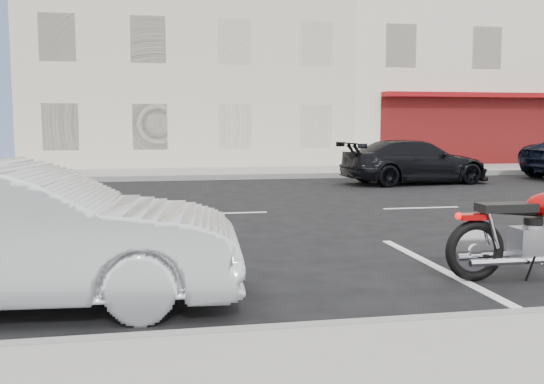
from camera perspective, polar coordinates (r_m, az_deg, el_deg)
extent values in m
plane|color=black|center=(12.00, 5.13, -1.76)|extent=(120.00, 120.00, 0.00)
cube|color=gray|center=(20.27, -15.61, 1.58)|extent=(80.00, 3.40, 0.15)
cube|color=gray|center=(18.58, -16.06, 1.17)|extent=(80.00, 0.12, 0.16)
cube|color=beige|center=(28.05, -8.29, 14.66)|extent=(12.00, 12.00, 11.50)
cube|color=silver|center=(31.50, 16.89, 14.46)|extent=(14.00, 12.00, 12.50)
torus|color=black|center=(7.34, 23.73, -4.96)|extent=(0.68, 0.11, 0.68)
cube|color=#950506|center=(7.26, 23.60, -2.09)|extent=(0.30, 0.16, 0.06)
imported|color=#B9BDC1|center=(6.07, -23.00, -3.77)|extent=(4.24, 1.73, 1.37)
imported|color=black|center=(17.80, 13.29, 2.78)|extent=(4.47, 2.21, 1.25)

